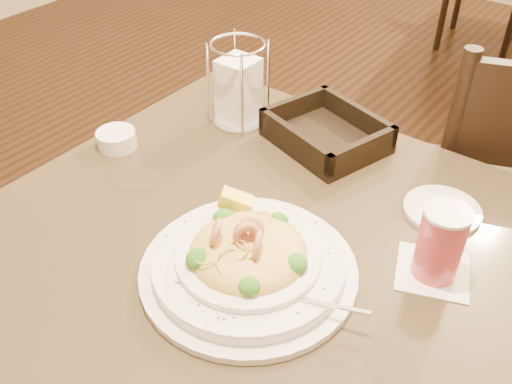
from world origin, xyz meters
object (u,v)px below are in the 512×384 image
Objects in this scene: napkin_caddy at (239,89)px; side_plate at (442,210)px; dining_chair_near at (509,202)px; bread_basket at (326,135)px; pasta_bowl at (248,259)px; main_table at (250,322)px; drink_glass at (440,243)px; butter_ramekin at (116,139)px.

napkin_caddy reaches higher than side_plate.
dining_chair_near is 0.54m from bread_basket.
side_plate is at bearing 60.76° from pasta_bowl.
main_table is 6.29× the size of drink_glass.
main_table is 0.73m from dining_chair_near.
bread_basket is 1.43× the size of napkin_caddy.
main_table is 2.39× the size of pasta_bowl.
side_plate is 1.70× the size of butter_ramekin.
side_plate is (-0.05, -0.42, 0.23)m from dining_chair_near.
bread_basket is 3.30× the size of butter_ramekin.
drink_glass is at bearing -18.50° from napkin_caddy.
drink_glass is (0.28, 0.11, 0.29)m from main_table.
main_table is at bearing -159.61° from drink_glass.
butter_ramekin is (-0.66, -0.62, 0.24)m from dining_chair_near.
side_plate is 0.65m from butter_ramekin.
napkin_caddy is at bearing 59.25° from butter_ramekin.
drink_glass is 1.78× the size of butter_ramekin.
butter_ramekin reaches higher than side_plate.
main_table is at bearing -132.78° from side_plate.
drink_glass is (0.00, -0.57, 0.29)m from dining_chair_near.
drink_glass is at bearing -72.56° from side_plate.
dining_chair_near is at bearing 67.25° from main_table.
dining_chair_near reaches higher than drink_glass.
main_table is 4.87× the size of napkin_caddy.
butter_ramekin is at bearing 22.29° from dining_chair_near.
napkin_caddy is (-0.53, -0.39, 0.31)m from dining_chair_near.
napkin_caddy is 2.30× the size of butter_ramekin.
dining_chair_near reaches higher than pasta_bowl.
drink_glass is 0.77× the size of napkin_caddy.
butter_ramekin reaches higher than main_table.
napkin_caddy is (-0.53, 0.18, 0.02)m from drink_glass.
napkin_caddy is 1.36× the size of side_plate.
side_plate is (0.18, 0.33, -0.03)m from pasta_bowl.
main_table is 11.20× the size of butter_ramekin.
side_plate reaches higher than main_table.
butter_ramekin is at bearing 172.45° from main_table.
bread_basket is 1.94× the size of side_plate.
pasta_bowl is 4.68× the size of butter_ramekin.
napkin_caddy reaches higher than drink_glass.
dining_chair_near is 0.72m from napkin_caddy.
dining_chair_near reaches higher than butter_ramekin.
dining_chair_near reaches higher than side_plate.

